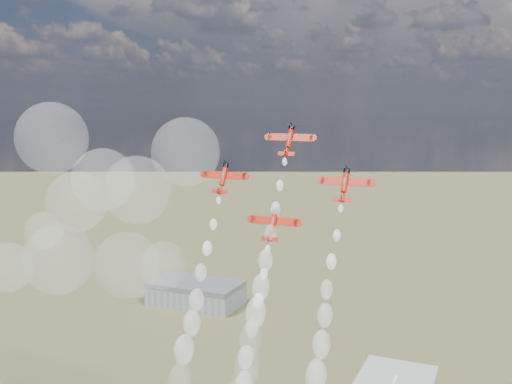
{
  "coord_description": "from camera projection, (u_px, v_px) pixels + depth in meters",
  "views": [
    {
      "loc": [
        39.38,
        -103.69,
        111.03
      ],
      "look_at": [
        -12.43,
        16.08,
        91.98
      ],
      "focal_mm": 42.0,
      "sensor_mm": 36.0,
      "label": 1
    }
  ],
  "objects": [
    {
      "name": "drifted_smoke_cloud",
      "position": [
        95.0,
        204.0,
        164.72
      ],
      "size": [
        65.54,
        35.86,
        54.94
      ],
      "color": "white",
      "rests_on": "ground"
    },
    {
      "name": "plane_lead",
      "position": [
        289.0,
        140.0,
        132.09
      ],
      "size": [
        10.57,
        5.56,
        6.9
      ],
      "rotation": [
        1.07,
        0.0,
        0.0
      ],
      "color": "red",
      "rests_on": "ground"
    },
    {
      "name": "plane_right",
      "position": [
        345.0,
        184.0,
        123.52
      ],
      "size": [
        10.57,
        5.56,
        6.9
      ],
      "rotation": [
        1.07,
        0.0,
        0.0
      ],
      "color": "red",
      "rests_on": "ground"
    },
    {
      "name": "smoke_trail_left",
      "position": [
        178.0,
        381.0,
        120.68
      ],
      "size": [
        5.61,
        26.85,
        46.01
      ],
      "color": "white",
      "rests_on": "plane_left"
    },
    {
      "name": "hangar",
      "position": [
        196.0,
        293.0,
        335.36
      ],
      "size": [
        50.0,
        28.0,
        13.0
      ],
      "color": "gray",
      "rests_on": "ground"
    },
    {
      "name": "smoke_trail_lead",
      "position": [
        250.0,
        344.0,
        118.2
      ],
      "size": [
        5.43,
        26.93,
        46.99
      ],
      "color": "white",
      "rests_on": "plane_lead"
    },
    {
      "name": "plane_slot",
      "position": [
        273.0,
        224.0,
        125.96
      ],
      "size": [
        10.57,
        5.56,
        6.9
      ],
      "rotation": [
        1.07,
        0.0,
        0.0
      ],
      "color": "red",
      "rests_on": "ground"
    },
    {
      "name": "plane_left",
      "position": [
        223.0,
        178.0,
        134.53
      ],
      "size": [
        10.57,
        5.56,
        6.9
      ],
      "rotation": [
        1.07,
        0.0,
        0.0
      ],
      "color": "red",
      "rests_on": "ground"
    }
  ]
}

